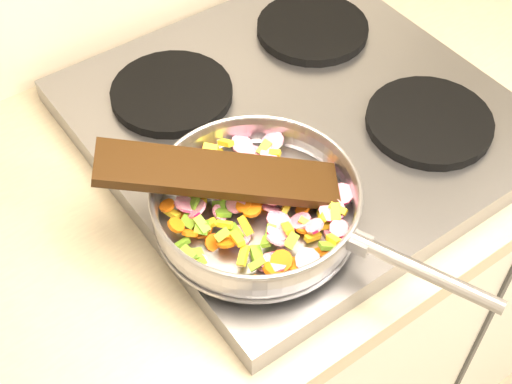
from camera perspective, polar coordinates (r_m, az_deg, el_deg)
cooktop at (r=1.11m, az=3.32°, el=5.76°), size 0.60×0.60×0.04m
grate_fl at (r=0.96m, az=1.91°, el=-1.13°), size 0.19×0.19×0.02m
grate_fr at (r=1.10m, az=13.69°, el=5.50°), size 0.19×0.19×0.02m
grate_bl at (r=1.13m, az=-6.76°, el=7.89°), size 0.19×0.19×0.02m
grate_br at (r=1.25m, az=4.54°, el=12.92°), size 0.19×0.19×0.02m
saute_pan at (r=0.91m, az=0.15°, el=-0.83°), size 0.31×0.46×0.06m
vegetable_heap at (r=0.92m, az=0.05°, el=-1.20°), size 0.26×0.26×0.05m
wooden_spatula at (r=0.91m, az=-2.96°, el=1.42°), size 0.30×0.22×0.08m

